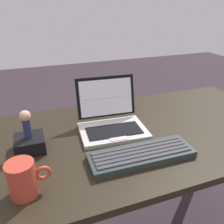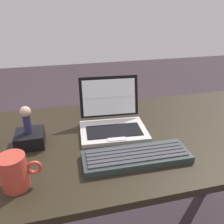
# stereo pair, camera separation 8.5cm
# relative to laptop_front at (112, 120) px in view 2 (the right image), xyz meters

# --- Properties ---
(desk) EXTENTS (1.39, 0.65, 0.72)m
(desk) POSITION_rel_laptop_front_xyz_m (0.05, -0.06, -0.15)
(desk) COLOR black
(desk) RESTS_ON ground
(laptop_front) EXTENTS (0.27, 0.24, 0.19)m
(laptop_front) POSITION_rel_laptop_front_xyz_m (0.00, 0.00, 0.00)
(laptop_front) COLOR beige
(laptop_front) RESTS_ON desk
(external_keyboard) EXTENTS (0.35, 0.12, 0.03)m
(external_keyboard) POSITION_rel_laptop_front_xyz_m (0.03, -0.21, -0.03)
(external_keyboard) COLOR #28322F
(external_keyboard) RESTS_ON desk
(figurine_stand) EXTENTS (0.10, 0.10, 0.05)m
(figurine_stand) POSITION_rel_laptop_front_xyz_m (-0.31, -0.04, -0.01)
(figurine_stand) COLOR black
(figurine_stand) RESTS_ON desk
(figurine) EXTENTS (0.04, 0.04, 0.10)m
(figurine) POSITION_rel_laptop_front_xyz_m (-0.31, -0.04, 0.07)
(figurine) COLOR #25284F
(figurine) RESTS_ON figurine_stand
(coffee_mug) EXTENTS (0.11, 0.07, 0.10)m
(coffee_mug) POSITION_rel_laptop_front_xyz_m (-0.33, -0.25, 0.01)
(coffee_mug) COLOR #B83C2C
(coffee_mug) RESTS_ON desk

